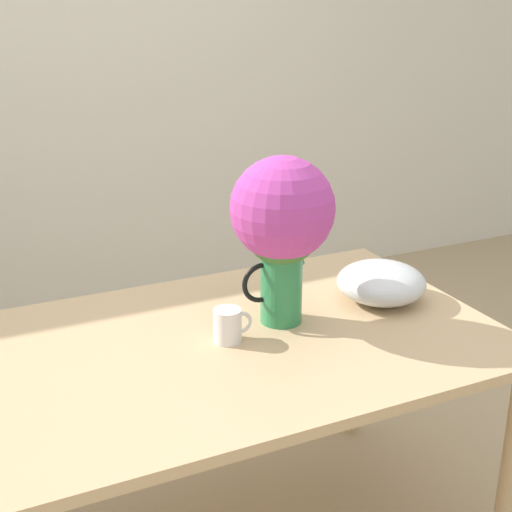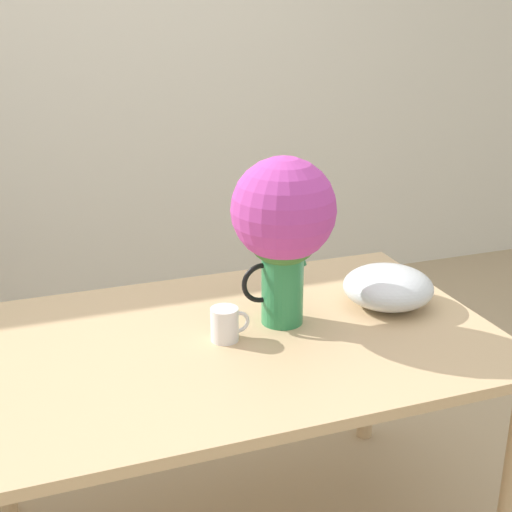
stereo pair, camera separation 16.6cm
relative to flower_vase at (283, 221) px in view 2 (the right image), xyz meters
name	(u,v)px [view 2 (the right image)]	position (x,y,z in m)	size (l,w,h in m)	color
wall_back	(117,60)	(-0.10, 1.95, 0.27)	(8.00, 0.05, 2.60)	silver
table	(235,366)	(-0.16, -0.05, -0.39)	(1.43, 0.93, 0.73)	tan
flower_vase	(283,221)	(0.00, 0.00, 0.00)	(0.29, 0.29, 0.48)	#2D844C
coffee_mug	(226,324)	(-0.18, -0.05, -0.25)	(0.11, 0.08, 0.09)	white
white_bowl	(388,287)	(0.34, 0.00, -0.24)	(0.27, 0.27, 0.12)	silver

